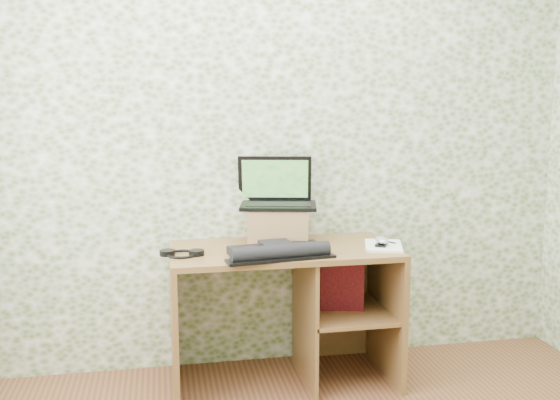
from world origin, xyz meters
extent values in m
plane|color=white|center=(0.00, 1.75, 1.30)|extent=(3.50, 0.00, 3.50)
cube|color=brown|center=(0.00, 1.44, 0.73)|extent=(1.20, 0.60, 0.03)
cube|color=brown|center=(-0.58, 1.44, 0.36)|extent=(0.03, 0.60, 0.72)
cube|color=brown|center=(0.58, 1.44, 0.36)|extent=(0.03, 0.60, 0.72)
cube|color=brown|center=(0.12, 1.44, 0.36)|extent=(0.02, 0.56, 0.72)
cube|color=brown|center=(0.35, 1.44, 0.38)|extent=(0.46, 0.56, 0.02)
cube|color=brown|center=(0.36, 1.73, 0.36)|extent=(0.48, 0.02, 0.72)
cube|color=olive|center=(0.00, 1.58, 0.85)|extent=(0.38, 0.34, 0.20)
cube|color=black|center=(0.00, 1.58, 0.96)|extent=(0.46, 0.36, 0.02)
cube|color=black|center=(0.00, 1.57, 0.97)|extent=(0.38, 0.23, 0.00)
cube|color=black|center=(0.00, 1.70, 1.09)|extent=(0.42, 0.15, 0.26)
cube|color=#1C6222|center=(0.00, 1.69, 1.09)|extent=(0.37, 0.13, 0.22)
cube|color=black|center=(-0.06, 1.33, 0.77)|extent=(0.50, 0.24, 0.04)
cube|color=black|center=(-0.06, 1.33, 0.78)|extent=(0.17, 0.17, 0.06)
cylinder|color=black|center=(-0.06, 1.21, 0.79)|extent=(0.51, 0.14, 0.08)
cube|color=black|center=(-0.06, 1.20, 0.76)|extent=(0.56, 0.18, 0.01)
torus|color=black|center=(-0.54, 1.38, 0.76)|extent=(0.19, 0.19, 0.01)
cylinder|color=black|center=(-0.61, 1.39, 0.76)|extent=(0.08, 0.08, 0.03)
cylinder|color=black|center=(-0.46, 1.37, 0.76)|extent=(0.08, 0.08, 0.03)
cube|color=white|center=(0.53, 1.36, 0.76)|extent=(0.27, 0.32, 0.01)
ellipsoid|color=silver|center=(0.52, 1.35, 0.78)|extent=(0.11, 0.12, 0.04)
cylinder|color=black|center=(0.57, 1.42, 0.77)|extent=(0.07, 0.11, 0.01)
cube|color=maroon|center=(0.33, 1.44, 0.53)|extent=(0.25, 0.13, 0.28)
camera|label=1|loc=(-0.63, -1.74, 1.53)|focal=40.00mm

